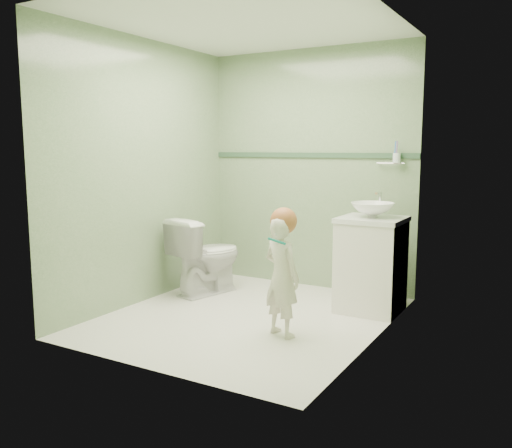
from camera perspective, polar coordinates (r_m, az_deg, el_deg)
The scene contains 12 objects.
ground at distance 4.63m, azimuth -0.94°, elevation -9.84°, with size 2.50×2.50×0.00m, color white.
room_shell at distance 4.41m, azimuth -0.97°, elevation 5.17°, with size 2.50×2.54×2.40m.
trim_stripe at distance 5.50m, azimuth 5.70°, elevation 7.28°, with size 2.20×0.02×0.05m, color #34543B.
vanity at distance 4.81m, azimuth 12.07°, elevation -4.39°, with size 0.52×0.50×0.80m, color white.
counter at distance 4.74m, azimuth 12.21°, elevation 0.46°, with size 0.54×0.52×0.04m, color white.
basin at distance 4.73m, azimuth 12.24°, elevation 1.47°, with size 0.37×0.37×0.13m, color white.
faucet at distance 4.90m, azimuth 12.93°, elevation 2.61°, with size 0.03×0.13×0.18m.
cup_holder at distance 5.15m, azimuth 14.59°, elevation 6.77°, with size 0.26×0.07×0.21m.
toilet at distance 5.30m, azimuth -5.24°, elevation -3.32°, with size 0.42×0.74×0.76m, color white.
toddler at distance 4.09m, azimuth 2.74°, elevation -5.60°, with size 0.33×0.22×0.92m, color beige.
hair_cap at distance 4.03m, azimuth 2.94°, elevation 0.33°, with size 0.20×0.20×0.20m, color #A55B30.
teal_toothbrush at distance 3.89m, azimuth 2.21°, elevation -1.75°, with size 0.11×0.14×0.08m.
Camera 1 is at (2.26, -3.78, 1.42)m, focal length 37.77 mm.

